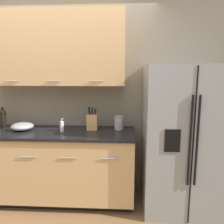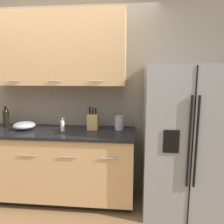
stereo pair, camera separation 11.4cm
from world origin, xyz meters
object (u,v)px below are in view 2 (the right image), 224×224
at_px(knife_block, 93,121).
at_px(wine_bottle, 6,117).
at_px(refrigerator, 184,140).
at_px(mixing_bowl, 24,125).
at_px(soap_dispenser, 63,126).
at_px(steel_canister, 119,123).

xyz_separation_m(knife_block, wine_bottle, (-1.18, 0.01, 0.03)).
height_order(refrigerator, mixing_bowl, refrigerator).
distance_m(wine_bottle, mixing_bowl, 0.32).
relative_size(wine_bottle, soap_dispenser, 1.69).
bearing_deg(refrigerator, wine_bottle, 175.92).
relative_size(wine_bottle, mixing_bowl, 1.00).
height_order(refrigerator, knife_block, refrigerator).
bearing_deg(mixing_bowl, wine_bottle, 162.57).
relative_size(steel_canister, mixing_bowl, 0.69).
xyz_separation_m(steel_canister, mixing_bowl, (-1.22, -0.10, -0.04)).
bearing_deg(soap_dispenser, knife_block, 17.42).
height_order(knife_block, steel_canister, knife_block).
relative_size(knife_block, mixing_bowl, 1.05).
bearing_deg(knife_block, mixing_bowl, -174.59).
relative_size(refrigerator, knife_block, 5.93).
height_order(wine_bottle, soap_dispenser, wine_bottle).
bearing_deg(wine_bottle, refrigerator, -4.08).
height_order(wine_bottle, mixing_bowl, wine_bottle).
bearing_deg(steel_canister, knife_block, -176.48).
bearing_deg(steel_canister, refrigerator, -12.69).
bearing_deg(soap_dispenser, steel_canister, 10.88).
xyz_separation_m(soap_dispenser, mixing_bowl, (-0.52, 0.03, -0.02)).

